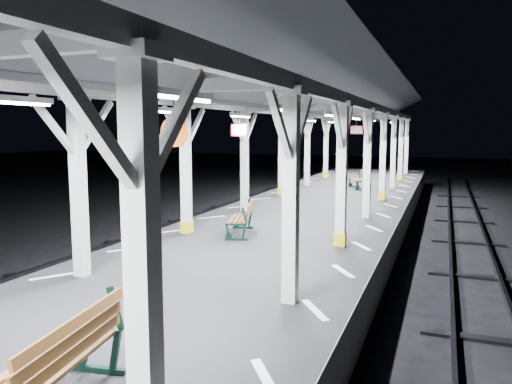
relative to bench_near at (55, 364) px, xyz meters
The scene contains 10 objects.
ground 6.08m from the bench_near, 98.77° to the left, with size 120.00×120.00×0.00m, color black.
platform 5.98m from the bench_near, 98.77° to the left, with size 6.00×50.00×1.00m, color black.
hazard_stripes_left 6.73m from the bench_near, 119.92° to the left, with size 1.00×48.00×0.01m, color silver.
hazard_stripes_right 6.04m from the bench_near, 75.06° to the left, with size 1.00×48.00×0.01m, color silver.
track_left 8.41m from the bench_near, 135.40° to the left, with size 2.20×60.00×0.16m.
track_right 7.27m from the bench_near, 54.80° to the left, with size 2.20×60.00×0.16m.
canopy 6.60m from the bench_near, 98.79° to the left, with size 5.40×49.00×4.65m.
bench_near is the anchor object (origin of this frame).
bench_mid 8.40m from the bench_near, 100.30° to the left, with size 0.96×1.63×0.83m.
bench_far 19.37m from the bench_near, 90.87° to the left, with size 1.08×1.61×0.82m.
Camera 1 is at (4.17, -9.23, 3.69)m, focal length 35.00 mm.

